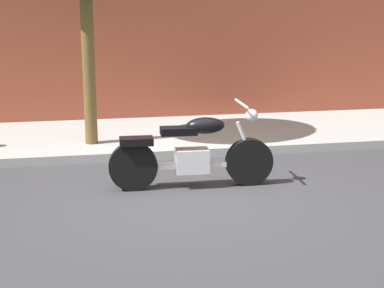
% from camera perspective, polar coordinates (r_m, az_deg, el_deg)
% --- Properties ---
extents(ground_plane, '(60.00, 60.00, 0.00)m').
position_cam_1_polar(ground_plane, '(7.69, -0.86, -4.87)').
color(ground_plane, '#38383D').
extents(sidewalk, '(21.83, 2.90, 0.14)m').
position_cam_1_polar(sidewalk, '(10.74, -3.98, 0.79)').
color(sidewalk, '#A4A4A4').
rests_on(sidewalk, ground).
extents(motorcycle, '(2.23, 0.70, 1.15)m').
position_cam_1_polar(motorcycle, '(7.85, -0.02, -1.00)').
color(motorcycle, black).
rests_on(motorcycle, ground).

